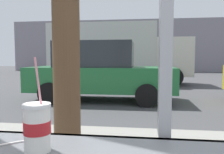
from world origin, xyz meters
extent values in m
plane|color=#424244|center=(0.00, 8.00, 0.00)|extent=(60.00, 60.00, 0.00)
cube|color=#404245|center=(0.00, 0.03, 0.99)|extent=(2.03, 0.02, 0.02)
cube|color=gray|center=(0.00, 23.56, 2.67)|extent=(28.00, 1.20, 5.34)
cylinder|color=white|center=(-0.45, -0.15, 1.08)|extent=(0.09, 0.09, 0.15)
cylinder|color=red|center=(-0.45, -0.15, 1.09)|extent=(0.09, 0.09, 0.04)
cylinder|color=black|center=(-0.45, -0.15, 1.15)|extent=(0.08, 0.08, 0.01)
cylinder|color=white|center=(-0.45, -0.15, 1.16)|extent=(0.09, 0.09, 0.01)
cylinder|color=pink|center=(-0.44, -0.16, 1.23)|extent=(0.02, 0.02, 0.20)
cylinder|color=white|center=(-0.58, -0.11, 1.01)|extent=(0.15, 0.12, 0.01)
cube|color=#236B38|center=(-1.35, 6.24, 0.69)|extent=(4.51, 1.70, 0.74)
cube|color=#282D33|center=(-1.55, 6.24, 1.45)|extent=(2.34, 1.50, 0.79)
cylinder|color=black|center=(0.04, 7.09, 0.32)|extent=(0.64, 0.18, 0.64)
cylinder|color=black|center=(0.04, 5.39, 0.32)|extent=(0.64, 0.18, 0.64)
cylinder|color=black|center=(-2.75, 7.09, 0.32)|extent=(0.64, 0.18, 0.64)
cylinder|color=black|center=(-2.75, 5.39, 0.32)|extent=(0.64, 0.18, 0.64)
cube|color=beige|center=(-2.14, 11.26, 1.78)|extent=(5.45, 2.20, 2.65)
cube|color=beige|center=(1.38, 11.26, 1.40)|extent=(1.90, 2.10, 1.90)
cylinder|color=black|center=(1.38, 12.31, 0.45)|extent=(0.90, 0.24, 0.90)
cylinder|color=black|center=(1.38, 10.21, 0.45)|extent=(0.90, 0.24, 0.90)
cylinder|color=black|center=(-3.18, 12.36, 0.45)|extent=(0.90, 0.24, 0.90)
cylinder|color=black|center=(-3.18, 10.16, 0.45)|extent=(0.90, 0.24, 0.90)
cylinder|color=brown|center=(-0.94, 1.63, 1.24)|extent=(0.31, 0.31, 2.21)
camera|label=1|loc=(-0.09, -0.88, 1.32)|focal=36.91mm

